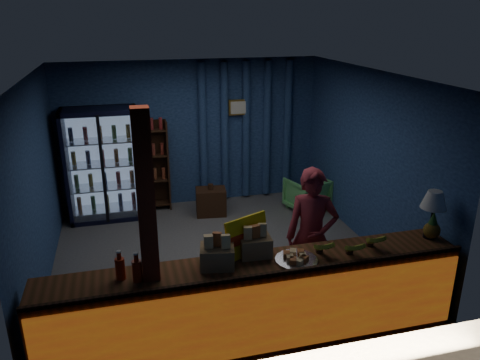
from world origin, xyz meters
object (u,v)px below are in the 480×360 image
object	(u,v)px
green_chair	(307,194)
table_lamp	(434,202)
pastry_tray	(296,259)
shopkeeper	(311,237)

from	to	relation	value
green_chair	table_lamp	distance (m)	3.33
pastry_tray	table_lamp	distance (m)	1.70
green_chair	table_lamp	world-z (taller)	table_lamp
table_lamp	pastry_tray	bearing A→B (deg)	-175.77
green_chair	table_lamp	size ratio (longest dim) A/B	1.16
shopkeeper	green_chair	bearing A→B (deg)	88.96
table_lamp	green_chair	bearing A→B (deg)	92.73
pastry_tray	green_chair	bearing A→B (deg)	65.46
shopkeeper	table_lamp	distance (m)	1.42
shopkeeper	pastry_tray	bearing A→B (deg)	-103.21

